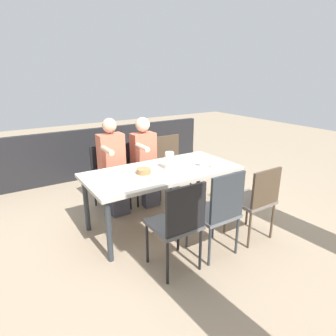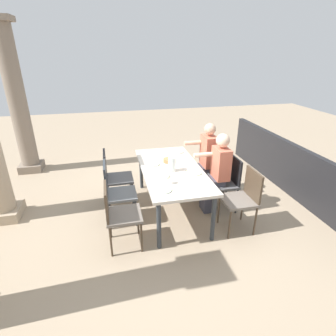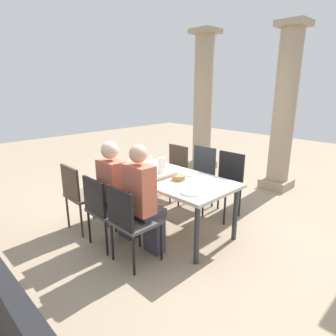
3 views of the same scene
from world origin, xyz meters
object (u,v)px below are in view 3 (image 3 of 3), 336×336
object	(u,v)px
plate_3	(191,193)
bread_basket	(179,177)
chair_east_south	(130,219)
plate_0	(148,162)
wine_glass_0	(150,159)
plate_1	(137,175)
diner_woman_green	(144,199)
diner_man_white	(117,189)
water_pitcher	(162,167)
stone_column_centre	(284,112)
chair_mid_south	(104,207)
chair_mid_north	(199,173)
chair_west_south	(80,192)
plate_2	(190,174)
dining_table	(165,180)
stone_column_near	(203,104)
chair_east_north	(226,180)
chair_west_north	(173,167)

from	to	relation	value
plate_3	bread_basket	distance (m)	0.48
chair_east_south	plate_0	distance (m)	1.54
wine_glass_0	plate_3	size ratio (longest dim) A/B	0.62
wine_glass_0	plate_1	distance (m)	0.52
diner_woman_green	diner_man_white	world-z (taller)	diner_woman_green
wine_glass_0	water_pitcher	bearing A→B (deg)	-20.29
water_pitcher	bread_basket	size ratio (longest dim) A/B	1.27
stone_column_centre	plate_1	xyz separation A→B (m)	(-0.60, -2.86, -0.68)
plate_1	diner_woman_green	bearing A→B (deg)	-32.64
chair_mid_south	diner_man_white	bearing A→B (deg)	89.06
chair_mid_north	bread_basket	distance (m)	0.99
stone_column_centre	plate_1	distance (m)	3.00
stone_column_centre	bread_basket	xyz separation A→B (m)	(-0.11, -2.59, -0.66)
chair_west_south	chair_east_south	distance (m)	1.07
plate_1	plate_2	size ratio (longest dim) A/B	1.12
plate_3	dining_table	bearing A→B (deg)	159.45
chair_west_south	plate_3	bearing A→B (deg)	24.05
dining_table	water_pitcher	distance (m)	0.19
stone_column_centre	plate_3	xyz separation A→B (m)	(0.31, -2.83, -0.68)
dining_table	bread_basket	bearing A→B (deg)	-3.12
diner_woman_green	plate_0	distance (m)	1.39
chair_mid_south	water_pitcher	size ratio (longest dim) A/B	4.04
diner_woman_green	bread_basket	bearing A→B (deg)	99.86
plate_3	diner_woman_green	bearing A→B (deg)	-126.38
stone_column_near	stone_column_centre	bearing A→B (deg)	0.00
chair_east_north	stone_column_centre	world-z (taller)	stone_column_centre
chair_mid_north	plate_0	size ratio (longest dim) A/B	4.33
chair_mid_north	chair_east_north	bearing A→B (deg)	-0.42
dining_table	chair_west_south	xyz separation A→B (m)	(-0.70, -0.87, -0.14)
bread_basket	chair_east_south	bearing A→B (deg)	-82.60
stone_column_near	plate_3	xyz separation A→B (m)	(2.15, -2.83, -0.73)
diner_man_white	chair_east_south	bearing A→B (deg)	-20.59
chair_west_south	plate_0	size ratio (longest dim) A/B	4.11
stone_column_centre	plate_2	xyz separation A→B (m)	(-0.15, -2.33, -0.68)
chair_east_north	stone_column_near	xyz separation A→B (m)	(-1.84, 1.71, 0.93)
dining_table	chair_east_north	distance (m)	0.95
chair_mid_south	chair_west_south	bearing A→B (deg)	179.97
chair_west_north	diner_man_white	size ratio (longest dim) A/B	0.70
plate_2	chair_mid_south	bearing A→B (deg)	-106.79
water_pitcher	chair_east_south	bearing A→B (deg)	-62.71
plate_2	plate_1	bearing A→B (deg)	-129.71
chair_east_south	water_pitcher	bearing A→B (deg)	117.29
diner_woman_green	wine_glass_0	xyz separation A→B (m)	(-0.86, 0.83, 0.15)
chair_east_south	plate_1	bearing A→B (deg)	135.78
diner_man_white	wine_glass_0	bearing A→B (deg)	113.40
plate_0	chair_west_south	bearing A→B (deg)	-91.97
chair_east_south	chair_mid_north	bearing A→B (deg)	105.95
chair_east_north	plate_0	distance (m)	1.21
chair_mid_north	stone_column_centre	distance (m)	1.98
chair_west_north	water_pitcher	distance (m)	1.09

